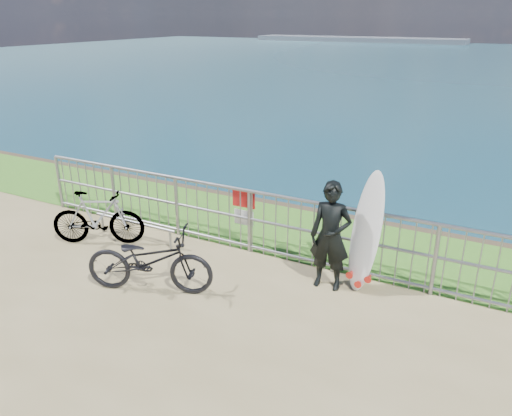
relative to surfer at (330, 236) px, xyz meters
The scene contains 8 objects.
grass_strip 2.08m from the surfer, 124.86° to the left, with size 120.00×120.00×0.00m, color #367620.
seascape 153.15m from the surfer, 107.04° to the left, with size 260.00×260.00×5.00m.
railing 1.21m from the surfer, 156.42° to the left, with size 10.06×0.10×1.13m.
surfer is the anchor object (origin of this frame).
surfboard 0.50m from the surfer, 24.93° to the left, with size 0.57×0.54×1.80m.
bicycle_near 2.64m from the surfer, 149.30° to the right, with size 0.65×1.87×0.98m, color black.
bicycle_far 4.14m from the surfer, behind, with size 0.46×1.62×0.97m, color black.
bike_rack 3.67m from the surfer, behind, with size 1.77×0.05×0.37m.
Camera 1 is at (3.22, -5.16, 3.81)m, focal length 35.00 mm.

